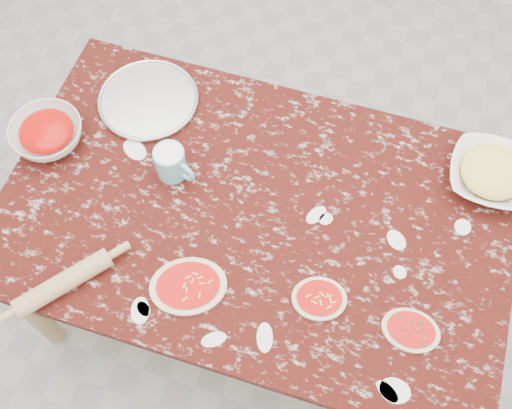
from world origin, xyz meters
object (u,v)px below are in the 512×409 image
object	(u,v)px
sauce_bowl	(48,134)
rolling_pin	(63,283)
worktable	(256,223)
cheese_bowl	(491,175)
flour_mug	(172,163)
pizza_tray	(148,100)

from	to	relation	value
sauce_bowl	rolling_pin	xyz separation A→B (m)	(0.28, -0.45, -0.01)
worktable	rolling_pin	bearing A→B (deg)	-138.69
sauce_bowl	rolling_pin	world-z (taller)	sauce_bowl
rolling_pin	sauce_bowl	bearing A→B (deg)	121.27
worktable	cheese_bowl	xyz separation A→B (m)	(0.68, 0.33, 0.12)
sauce_bowl	flour_mug	bearing A→B (deg)	0.97
rolling_pin	worktable	bearing A→B (deg)	41.31
sauce_bowl	flour_mug	xyz separation A→B (m)	(0.44, 0.01, 0.02)
pizza_tray	cheese_bowl	distance (m)	1.16
worktable	flour_mug	bearing A→B (deg)	169.18
cheese_bowl	rolling_pin	xyz separation A→B (m)	(-1.13, -0.74, -0.00)
pizza_tray	flour_mug	bearing A→B (deg)	-52.19
pizza_tray	rolling_pin	xyz separation A→B (m)	(0.02, -0.70, 0.02)
worktable	flour_mug	world-z (taller)	flour_mug
pizza_tray	worktable	bearing A→B (deg)	-31.47
worktable	pizza_tray	distance (m)	0.57
worktable	flour_mug	xyz separation A→B (m)	(-0.30, 0.06, 0.14)
worktable	sauce_bowl	xyz separation A→B (m)	(-0.73, 0.05, 0.12)
worktable	sauce_bowl	distance (m)	0.75
rolling_pin	pizza_tray	bearing A→B (deg)	91.96
pizza_tray	rolling_pin	distance (m)	0.70
pizza_tray	sauce_bowl	bearing A→B (deg)	-135.57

